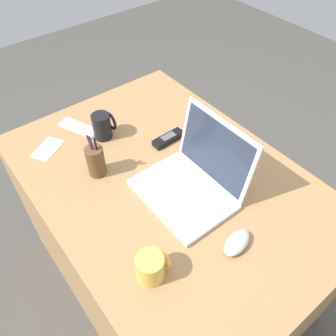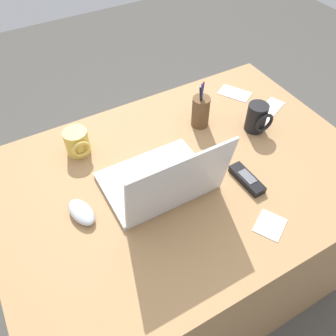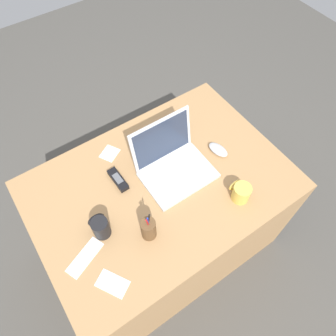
{
  "view_description": "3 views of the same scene",
  "coord_description": "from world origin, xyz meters",
  "px_view_note": "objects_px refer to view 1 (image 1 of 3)",
  "views": [
    {
      "loc": [
        0.66,
        -0.52,
        1.7
      ],
      "look_at": [
        0.03,
        -0.02,
        0.85
      ],
      "focal_mm": 36.93,
      "sensor_mm": 36.0,
      "label": 1
    },
    {
      "loc": [
        0.42,
        0.64,
        1.63
      ],
      "look_at": [
        0.06,
        -0.0,
        0.81
      ],
      "focal_mm": 37.36,
      "sensor_mm": 36.0,
      "label": 2
    },
    {
      "loc": [
        -0.4,
        -0.65,
        2.09
      ],
      "look_at": [
        0.04,
        0.0,
        0.86
      ],
      "focal_mm": 33.98,
      "sensor_mm": 36.0,
      "label": 3
    }
  ],
  "objects_px": {
    "laptop": "(193,180)",
    "pen_holder": "(96,161)",
    "computer_mouse": "(237,243)",
    "coffee_mug_white": "(151,267)",
    "coffee_mug_tall": "(103,126)",
    "cordless_phone": "(168,138)"
  },
  "relations": [
    {
      "from": "computer_mouse",
      "to": "cordless_phone",
      "type": "relative_size",
      "value": 0.81
    },
    {
      "from": "computer_mouse",
      "to": "coffee_mug_tall",
      "type": "height_order",
      "value": "coffee_mug_tall"
    },
    {
      "from": "computer_mouse",
      "to": "coffee_mug_white",
      "type": "xyz_separation_m",
      "value": [
        -0.08,
        -0.26,
        0.03
      ]
    },
    {
      "from": "computer_mouse",
      "to": "coffee_mug_tall",
      "type": "bearing_deg",
      "value": 173.02
    },
    {
      "from": "laptop",
      "to": "coffee_mug_white",
      "type": "relative_size",
      "value": 3.56
    },
    {
      "from": "coffee_mug_white",
      "to": "cordless_phone",
      "type": "xyz_separation_m",
      "value": [
        -0.43,
        0.4,
        -0.03
      ]
    },
    {
      "from": "coffee_mug_tall",
      "to": "cordless_phone",
      "type": "bearing_deg",
      "value": 45.47
    },
    {
      "from": "coffee_mug_white",
      "to": "coffee_mug_tall",
      "type": "distance_m",
      "value": 0.65
    },
    {
      "from": "computer_mouse",
      "to": "cordless_phone",
      "type": "xyz_separation_m",
      "value": [
        -0.51,
        0.14,
        -0.0
      ]
    },
    {
      "from": "coffee_mug_tall",
      "to": "pen_holder",
      "type": "bearing_deg",
      "value": -37.4
    },
    {
      "from": "computer_mouse",
      "to": "pen_holder",
      "type": "xyz_separation_m",
      "value": [
        -0.53,
        -0.18,
        0.05
      ]
    },
    {
      "from": "coffee_mug_white",
      "to": "coffee_mug_tall",
      "type": "xyz_separation_m",
      "value": [
        -0.61,
        0.21,
        0.01
      ]
    },
    {
      "from": "coffee_mug_white",
      "to": "pen_holder",
      "type": "relative_size",
      "value": 0.52
    },
    {
      "from": "coffee_mug_tall",
      "to": "pen_holder",
      "type": "relative_size",
      "value": 0.6
    },
    {
      "from": "coffee_mug_tall",
      "to": "pen_holder",
      "type": "xyz_separation_m",
      "value": [
        0.16,
        -0.13,
        0.01
      ]
    },
    {
      "from": "laptop",
      "to": "pen_holder",
      "type": "relative_size",
      "value": 1.85
    },
    {
      "from": "laptop",
      "to": "coffee_mug_tall",
      "type": "height_order",
      "value": "laptop"
    },
    {
      "from": "laptop",
      "to": "computer_mouse",
      "type": "xyz_separation_m",
      "value": [
        0.25,
        -0.04,
        -0.04
      ]
    },
    {
      "from": "laptop",
      "to": "coffee_mug_white",
      "type": "xyz_separation_m",
      "value": [
        0.17,
        -0.3,
        -0.01
      ]
    },
    {
      "from": "pen_holder",
      "to": "laptop",
      "type": "bearing_deg",
      "value": 38.33
    },
    {
      "from": "laptop",
      "to": "computer_mouse",
      "type": "relative_size",
      "value": 2.98
    },
    {
      "from": "pen_holder",
      "to": "computer_mouse",
      "type": "bearing_deg",
      "value": 18.56
    }
  ]
}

